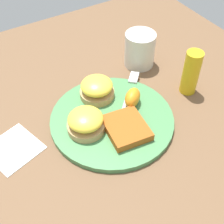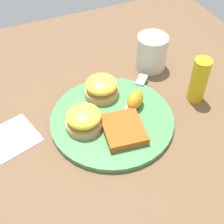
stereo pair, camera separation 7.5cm
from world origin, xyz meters
TOP-DOWN VIEW (x-y plane):
  - ground_plane at (0.00, 0.00)m, footprint 1.10×1.10m
  - plate at (0.00, 0.00)m, footprint 0.31×0.31m
  - sandwich_benedict_left at (0.09, -0.01)m, footprint 0.09×0.09m
  - sandwich_benedict_right at (-0.00, 0.07)m, footprint 0.09×0.09m
  - hashbrown_patty at (-0.05, -0.01)m, footprint 0.12×0.10m
  - orange_wedge at (0.01, -0.07)m, footprint 0.07×0.07m
  - fork at (0.05, -0.08)m, footprint 0.17×0.17m
  - cup at (0.16, -0.19)m, footprint 0.12×0.09m
  - napkin at (0.05, 0.24)m, footprint 0.14×0.14m
  - condiment_bottle at (-0.01, -0.24)m, footprint 0.04×0.04m

SIDE VIEW (x-z plane):
  - ground_plane at x=0.00m, z-range 0.00..0.00m
  - napkin at x=0.05m, z-range 0.00..0.00m
  - plate at x=0.00m, z-range 0.00..0.01m
  - fork at x=0.05m, z-range 0.01..0.02m
  - hashbrown_patty at x=-0.05m, z-range 0.01..0.03m
  - orange_wedge at x=0.01m, z-range 0.01..0.06m
  - sandwich_benedict_left at x=0.09m, z-range 0.01..0.07m
  - sandwich_benedict_right at x=0.00m, z-range 0.01..0.07m
  - cup at x=0.16m, z-range 0.00..0.10m
  - condiment_bottle at x=-0.01m, z-range 0.00..0.12m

